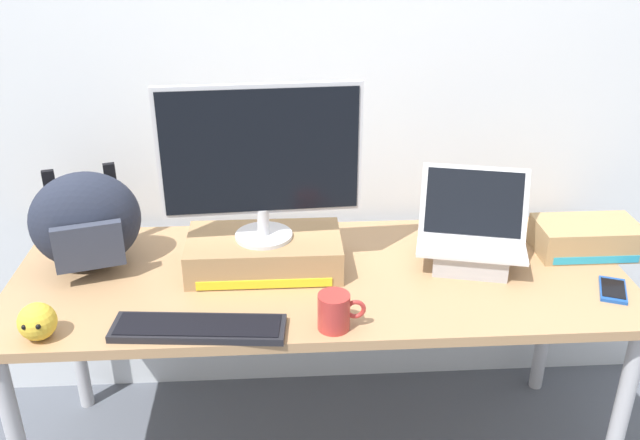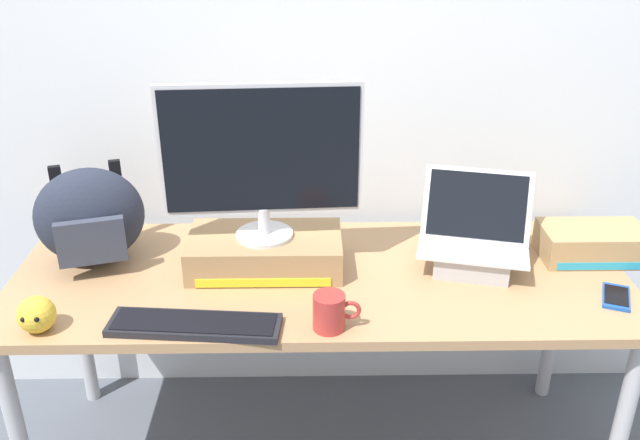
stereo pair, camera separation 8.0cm
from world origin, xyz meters
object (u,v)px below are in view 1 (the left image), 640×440
Objects in this scene: desktop_monitor at (261,159)px; external_keyboard at (199,328)px; cell_phone at (613,290)px; toner_box_cyan at (586,238)px; coffee_mug at (335,311)px; toner_box_yellow at (264,253)px; open_laptop at (471,245)px; messenger_backpack at (86,221)px; plush_toy at (37,322)px.

desktop_monitor reaches higher than external_keyboard.
cell_phone is 0.48× the size of toner_box_cyan.
toner_box_yellow is at bearing 119.54° from coffee_mug.
external_keyboard is (-0.80, -0.32, -0.05)m from open_laptop.
cell_phone is (1.01, -0.20, -0.35)m from desktop_monitor.
messenger_backpack is (-0.53, 0.05, 0.10)m from toner_box_yellow.
external_keyboard is at bearing -151.87° from cell_phone.
cell_phone is (1.54, -0.25, -0.15)m from messenger_backpack.
external_keyboard is 3.04× the size of cell_phone.
toner_box_cyan is (1.02, 0.04, -0.00)m from toner_box_yellow.
external_keyboard is at bearing 0.29° from plush_toy.
desktop_monitor is 0.51m from external_keyboard.
plush_toy is 0.31× the size of toner_box_cyan.
cell_phone is at bearing 9.17° from coffee_mug.
open_laptop is 0.87m from external_keyboard.
toner_box_yellow reaches higher than cell_phone.
plush_toy is (-0.58, -0.33, -0.00)m from toner_box_yellow.
toner_box_cyan is (0.39, 0.05, -0.01)m from open_laptop.
messenger_backpack is at bearing 152.14° from coffee_mug.
plush_toy is (-0.04, -0.38, -0.10)m from messenger_backpack.
toner_box_yellow reaches higher than plush_toy.
external_keyboard reaches higher than cell_phone.
toner_box_cyan is (0.02, 0.24, 0.04)m from cell_phone.
plush_toy is (-1.21, -0.32, -0.01)m from open_laptop.
coffee_mug is at bearing -60.46° from toner_box_yellow.
toner_box_cyan is at bearing -15.91° from messenger_backpack.
desktop_monitor reaches higher than plush_toy.
cell_phone is 1.59m from plush_toy.
toner_box_yellow reaches higher than external_keyboard.
open_laptop is 3.73× the size of plush_toy.
open_laptop is 0.39m from toner_box_cyan.
toner_box_cyan is (1.56, -0.00, -0.10)m from messenger_backpack.
cell_phone is 1.54× the size of plush_toy.
messenger_backpack is 1.15× the size of toner_box_cyan.
toner_box_yellow is 1.26× the size of messenger_backpack.
toner_box_cyan is (1.02, 0.05, -0.31)m from desktop_monitor.
coffee_mug is at bearing -43.60° from messenger_backpack.
coffee_mug is (0.19, -0.33, -0.31)m from desktop_monitor.
plush_toy is at bearing -153.39° from cell_phone.
open_laptop is at bearing 174.57° from cell_phone.
external_keyboard is at bearing 179.38° from coffee_mug.
external_keyboard is (-0.17, -0.33, -0.35)m from desktop_monitor.
messenger_backpack is 1.56m from toner_box_cyan.
messenger_backpack is (-0.53, 0.05, -0.21)m from desktop_monitor.
toner_box_cyan is at bearing 2.48° from toner_box_yellow.
messenger_backpack is 2.42× the size of cell_phone.
desktop_monitor is 3.82× the size of cell_phone.
open_laptop is at bearing 26.82° from external_keyboard.
cell_phone is at bearing 11.27° from external_keyboard.
toner_box_yellow is 0.37m from external_keyboard.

